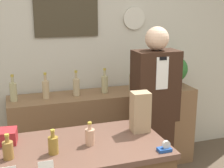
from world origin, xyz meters
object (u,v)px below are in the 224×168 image
object	(u,v)px
shopkeeper	(154,114)
paper_bag	(140,112)
potted_plant	(175,70)
tape_dispenser	(165,148)

from	to	relation	value
shopkeeper	paper_bag	world-z (taller)	shopkeeper
potted_plant	paper_bag	size ratio (longest dim) A/B	1.16
potted_plant	tape_dispenser	size ratio (longest dim) A/B	4.01
shopkeeper	paper_bag	size ratio (longest dim) A/B	5.40
potted_plant	tape_dispenser	distance (m)	1.75
shopkeeper	potted_plant	bearing A→B (deg)	47.11
potted_plant	paper_bag	world-z (taller)	potted_plant
paper_bag	tape_dispenser	distance (m)	0.39
potted_plant	tape_dispenser	world-z (taller)	potted_plant
shopkeeper	tape_dispenser	distance (m)	0.98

